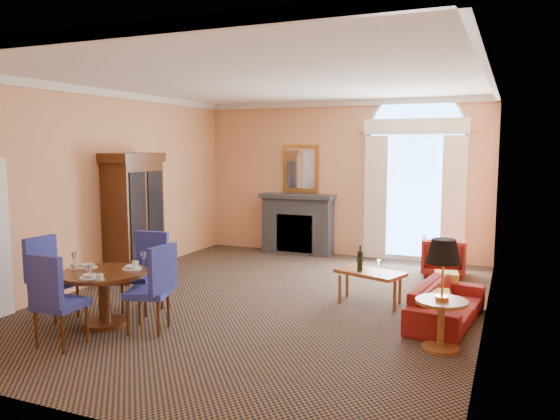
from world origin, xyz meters
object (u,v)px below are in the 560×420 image
at_px(dining_table, 104,285).
at_px(sofa, 447,304).
at_px(side_table, 443,280).
at_px(coffee_table, 369,273).
at_px(armoire, 134,218).
at_px(armchair, 443,256).

relative_size(dining_table, sofa, 0.65).
xyz_separation_m(dining_table, sofa, (4.00, 1.82, -0.27)).
bearing_deg(side_table, coffee_table, 128.79).
distance_m(dining_table, side_table, 4.14).
distance_m(armoire, sofa, 5.34).
bearing_deg(armoire, armchair, 24.43).
distance_m(armchair, coffee_table, 2.33).
relative_size(sofa, side_table, 1.39).
relative_size(armchair, coffee_table, 0.71).
xyz_separation_m(armoire, side_table, (5.32, -1.43, -0.24)).
relative_size(dining_table, side_table, 0.90).
height_order(coffee_table, side_table, side_table).
distance_m(sofa, armchair, 2.67).
bearing_deg(armoire, sofa, -4.50).
relative_size(sofa, armchair, 2.28).
height_order(sofa, side_table, side_table).
bearing_deg(dining_table, sofa, 24.54).
bearing_deg(armchair, armoire, 18.37).
bearing_deg(side_table, dining_table, -168.66).
height_order(armoire, sofa, armoire).
bearing_deg(coffee_table, side_table, -31.96).
height_order(armchair, side_table, side_table).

